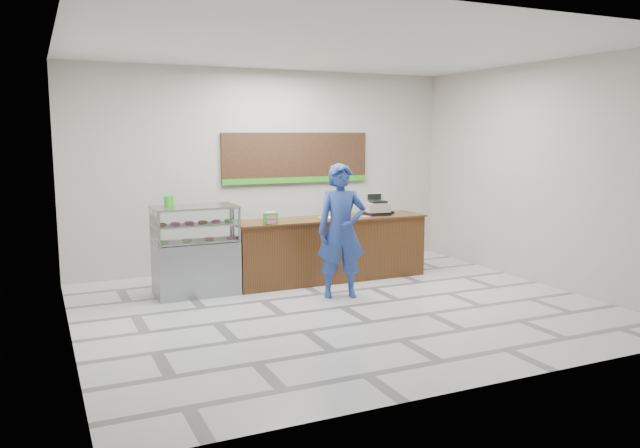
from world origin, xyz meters
name	(u,v)px	position (x,y,z in m)	size (l,w,h in m)	color
floor	(343,307)	(0.00, 0.00, 0.00)	(7.00, 7.00, 0.00)	silver
back_wall	(267,169)	(0.00, 3.00, 1.75)	(7.00, 7.00, 0.00)	#B4AFA5
ceiling	(344,47)	(0.00, 0.00, 3.50)	(7.00, 7.00, 0.00)	silver
sales_counter	(330,249)	(0.55, 1.55, 0.52)	(3.26, 0.76, 1.03)	#553316
display_case	(195,250)	(-1.67, 1.55, 0.68)	(1.22, 0.72, 1.33)	gray
menu_board	(297,159)	(0.55, 2.96, 1.93)	(2.80, 0.06, 0.90)	black
cash_register	(376,207)	(1.41, 1.57, 1.16)	(0.42, 0.44, 0.36)	black
card_terminal	(390,212)	(1.73, 1.62, 1.05)	(0.09, 0.17, 0.04)	black
serving_tray	(330,218)	(0.52, 1.48, 1.04)	(0.40, 0.31, 0.02)	#64C011
napkin_box	(270,216)	(-0.45, 1.65, 1.10)	(0.15, 0.15, 0.13)	white
straw_cup	(269,217)	(-0.49, 1.60, 1.09)	(0.08, 0.08, 0.12)	silver
promo_box	(271,218)	(-0.58, 1.28, 1.12)	(0.19, 0.13, 0.17)	green
donut_decal	(365,216)	(1.14, 1.45, 1.03)	(0.16, 0.16, 0.00)	#DD5D93
green_cup_left	(168,201)	(-2.04, 1.63, 1.41)	(0.10, 0.10, 0.15)	green
green_cup_right	(171,201)	(-1.97, 1.72, 1.41)	(0.10, 0.10, 0.16)	green
customer	(341,231)	(0.24, 0.52, 0.98)	(0.71, 0.47, 1.96)	navy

